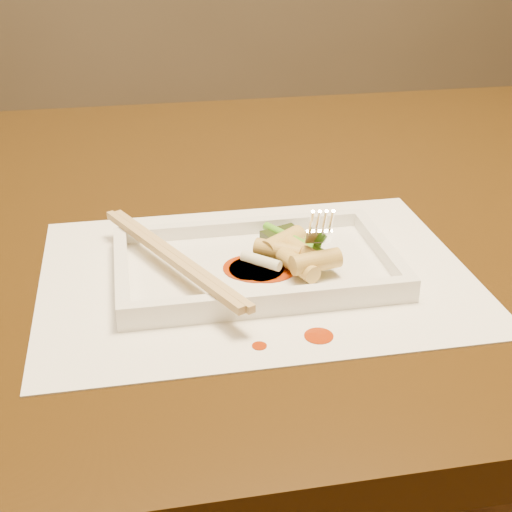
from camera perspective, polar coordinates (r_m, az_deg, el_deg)
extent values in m
cube|color=black|center=(0.85, 2.70, 3.43)|extent=(1.40, 0.90, 0.04)
cube|color=white|center=(0.67, 0.00, -1.42)|extent=(0.40, 0.30, 0.00)
cylinder|color=#9A2904|center=(0.58, 5.05, -6.38)|extent=(0.02, 0.02, 0.00)
cylinder|color=#9A2904|center=(0.57, 0.27, -7.20)|extent=(0.01, 0.01, 0.00)
cube|color=white|center=(0.67, 0.00, -1.06)|extent=(0.26, 0.16, 0.01)
cube|color=white|center=(0.73, -1.08, 2.40)|extent=(0.26, 0.01, 0.01)
cube|color=white|center=(0.60, 1.31, -3.42)|extent=(0.26, 0.01, 0.01)
cube|color=white|center=(0.66, -10.70, -1.15)|extent=(0.01, 0.14, 0.01)
cube|color=white|center=(0.70, 10.08, 0.65)|extent=(0.01, 0.14, 0.01)
cube|color=black|center=(0.71, 2.19, 1.52)|extent=(0.05, 0.04, 0.01)
cylinder|color=#EAEACC|center=(0.65, 0.40, -0.38)|extent=(0.04, 0.03, 0.01)
cylinder|color=#3F9317|center=(0.69, 3.13, 1.27)|extent=(0.05, 0.08, 0.01)
cube|color=tan|center=(0.65, -7.10, -0.03)|extent=(0.11, 0.21, 0.01)
cube|color=tan|center=(0.65, -6.40, 0.03)|extent=(0.11, 0.21, 0.01)
cylinder|color=#9A2904|center=(0.66, 0.04, -1.06)|extent=(0.05, 0.05, 0.00)
cylinder|color=#9A2904|center=(0.66, 0.83, -0.95)|extent=(0.06, 0.06, 0.00)
cylinder|color=#9A2904|center=(0.66, -0.48, -0.95)|extent=(0.05, 0.05, 0.00)
cylinder|color=#CFB860|center=(0.69, 2.16, 1.10)|extent=(0.05, 0.05, 0.02)
cylinder|color=#CFB860|center=(0.65, 3.37, -0.72)|extent=(0.03, 0.05, 0.02)
cylinder|color=#CFB860|center=(0.64, 4.81, -0.44)|extent=(0.05, 0.03, 0.02)
cylinder|color=#CFB860|center=(0.67, 1.82, 0.44)|extent=(0.05, 0.04, 0.02)
cylinder|color=#CFB860|center=(0.67, 3.68, 0.35)|extent=(0.03, 0.05, 0.02)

